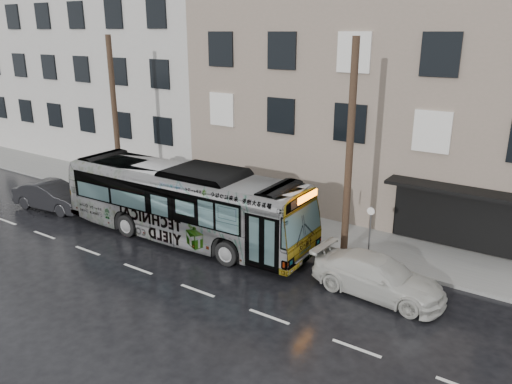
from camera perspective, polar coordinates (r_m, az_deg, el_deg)
ground at (r=22.85m, az=-8.74°, el=-6.36°), size 120.00×120.00×0.00m
sidewalk at (r=26.32m, az=-1.53°, el=-2.64°), size 90.00×3.60×0.15m
building_taupe at (r=29.59m, az=15.54°, el=9.87°), size 20.00×12.00×11.00m
building_grey at (r=43.70m, az=-14.30°, el=15.67°), size 26.00×15.00×16.00m
utility_pole_front at (r=20.56m, az=10.64°, el=4.50°), size 0.30×0.30×9.00m
utility_pole_rear at (r=28.98m, az=-15.79°, el=7.99°), size 0.30×0.30×9.00m
sign_post at (r=21.17m, az=12.85°, el=-4.65°), size 0.06×0.06×2.40m
bus at (r=23.26m, az=-8.20°, el=-1.20°), size 12.76×3.33×3.53m
white_sedan at (r=19.12m, az=13.77°, el=-9.35°), size 5.08×2.33×1.44m
dark_sedan at (r=29.32m, az=-22.21°, el=-0.41°), size 4.79×2.20×1.52m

